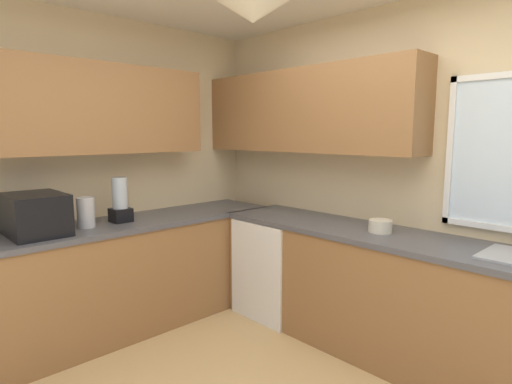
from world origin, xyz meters
The scene contains 8 objects.
room_shell centered at (-0.82, 0.57, 1.83)m, with size 4.25×3.49×2.64m.
counter_run_left centered at (-1.75, 0.00, 0.45)m, with size 0.65×3.10×0.90m.
counter_run_back centered at (0.21, 1.37, 0.45)m, with size 3.34×0.65×0.90m.
dishwasher centered at (-1.09, 1.34, 0.43)m, with size 0.60×0.60×0.86m, color white.
microwave centered at (-1.75, -0.45, 1.05)m, with size 0.48×0.36×0.29m, color black.
kettle centered at (-1.73, -0.10, 1.02)m, with size 0.13×0.13×0.23m, color #B7B7BC.
bowl centered at (-0.12, 1.37, 0.95)m, with size 0.17×0.17×0.09m, color beige.
blender_appliance centered at (-1.75, 0.18, 1.07)m, with size 0.15×0.15×0.36m.
Camera 1 is at (1.39, -1.31, 1.61)m, focal length 29.34 mm.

